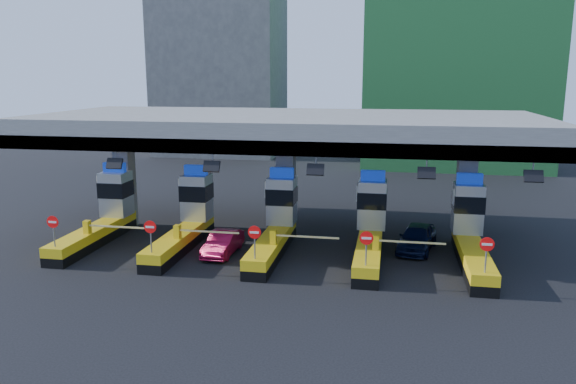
# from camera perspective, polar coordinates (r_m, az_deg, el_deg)

# --- Properties ---
(ground) EXTENTS (120.00, 120.00, 0.00)m
(ground) POSITION_cam_1_polar(r_m,az_deg,el_deg) (30.28, -1.27, -5.84)
(ground) COLOR black
(ground) RESTS_ON ground
(toll_canopy) EXTENTS (28.00, 12.09, 7.00)m
(toll_canopy) POSITION_cam_1_polar(r_m,az_deg,el_deg) (31.81, -0.26, 6.31)
(toll_canopy) COLOR slate
(toll_canopy) RESTS_ON ground
(toll_lane_far_left) EXTENTS (4.43, 8.00, 4.16)m
(toll_lane_far_left) POSITION_cam_1_polar(r_m,az_deg,el_deg) (33.57, -18.15, -2.20)
(toll_lane_far_left) COLOR black
(toll_lane_far_left) RESTS_ON ground
(toll_lane_left) EXTENTS (4.43, 8.00, 4.16)m
(toll_lane_left) POSITION_cam_1_polar(r_m,az_deg,el_deg) (31.51, -10.12, -2.68)
(toll_lane_left) COLOR black
(toll_lane_left) RESTS_ON ground
(toll_lane_center) EXTENTS (4.43, 8.00, 4.16)m
(toll_lane_center) POSITION_cam_1_polar(r_m,az_deg,el_deg) (30.15, -1.17, -3.15)
(toll_lane_center) COLOR black
(toll_lane_center) RESTS_ON ground
(toll_lane_right) EXTENTS (4.43, 8.00, 4.16)m
(toll_lane_right) POSITION_cam_1_polar(r_m,az_deg,el_deg) (29.58, 8.38, -3.58)
(toll_lane_right) COLOR black
(toll_lane_right) RESTS_ON ground
(toll_lane_far_right) EXTENTS (4.43, 8.00, 4.16)m
(toll_lane_far_right) POSITION_cam_1_polar(r_m,az_deg,el_deg) (29.85, 18.04, -3.90)
(toll_lane_far_right) COLOR black
(toll_lane_far_right) RESTS_ON ground
(bg_building_scaffold) EXTENTS (18.00, 12.00, 28.00)m
(bg_building_scaffold) POSITION_cam_1_polar(r_m,az_deg,el_deg) (60.74, 16.87, 15.88)
(bg_building_scaffold) COLOR #1E5926
(bg_building_scaffold) RESTS_ON ground
(bg_building_concrete) EXTENTS (14.00, 10.00, 18.00)m
(bg_building_concrete) POSITION_cam_1_polar(r_m,az_deg,el_deg) (67.25, -6.87, 11.58)
(bg_building_concrete) COLOR #4C4C49
(bg_building_concrete) RESTS_ON ground
(van) EXTENTS (2.53, 4.41, 1.41)m
(van) POSITION_cam_1_polar(r_m,az_deg,el_deg) (30.67, 12.96, -4.54)
(van) COLOR black
(van) RESTS_ON ground
(red_car) EXTENTS (1.39, 3.68, 1.20)m
(red_car) POSITION_cam_1_polar(r_m,az_deg,el_deg) (29.55, -6.62, -5.16)
(red_car) COLOR maroon
(red_car) RESTS_ON ground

